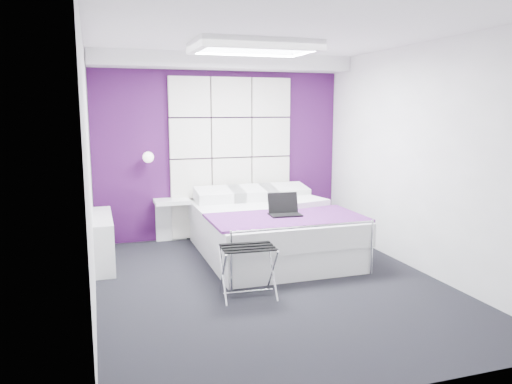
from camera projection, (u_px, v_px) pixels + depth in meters
floor at (271, 284)px, 5.37m from camera, size 4.40×4.40×0.00m
ceiling at (272, 34)px, 4.95m from camera, size 4.40×4.40×0.00m
wall_back at (220, 148)px, 7.22m from camera, size 3.60×0.00×3.60m
wall_left at (89, 171)px, 4.61m from camera, size 0.00×4.40×4.40m
wall_right at (419, 159)px, 5.71m from camera, size 0.00×4.40×4.40m
accent_wall at (220, 148)px, 7.21m from camera, size 3.58×0.02×2.58m
soffit at (224, 62)px, 6.79m from camera, size 3.58×0.50×0.20m
headboard at (231, 157)px, 7.23m from camera, size 1.80×0.08×2.30m
skylight at (254, 46)px, 5.52m from camera, size 1.36×0.86×0.12m
wall_lamp at (148, 157)px, 6.78m from camera, size 0.15×0.15×0.15m
radiator at (103, 240)px, 6.03m from camera, size 0.22×1.20×0.60m
bed at (270, 230)px, 6.42m from camera, size 1.80×2.18×0.76m
nightstand at (172, 201)px, 6.94m from camera, size 0.49×0.38×0.05m
luggage_rack at (248, 272)px, 4.97m from camera, size 0.53×0.39×0.52m
laptop at (284, 210)px, 5.95m from camera, size 0.37×0.26×0.26m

